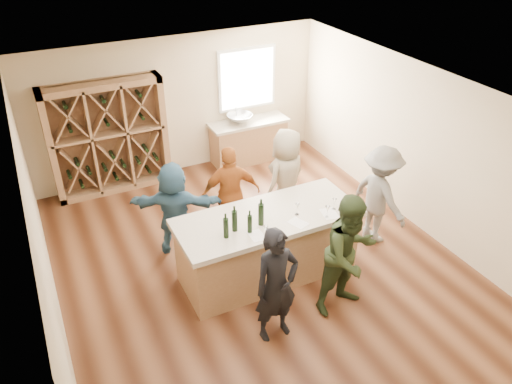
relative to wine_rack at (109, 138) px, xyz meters
name	(u,v)px	position (x,y,z in m)	size (l,w,h in m)	color
floor	(256,262)	(1.50, -3.27, -1.15)	(6.00, 7.00, 0.10)	#552F1B
ceiling	(256,91)	(1.50, -3.27, 1.75)	(6.00, 7.00, 0.10)	white
wall_back	(178,105)	(1.50, 0.28, 0.30)	(6.00, 0.10, 2.80)	beige
wall_front	(425,360)	(1.50, -6.82, 0.30)	(6.00, 0.10, 2.80)	beige
wall_left	(36,241)	(-1.55, -3.27, 0.30)	(0.10, 7.00, 2.80)	beige
wall_right	(416,145)	(4.55, -3.27, 0.30)	(0.10, 7.00, 2.80)	beige
window_frame	(247,79)	(3.00, 0.20, 0.65)	(1.30, 0.06, 1.30)	white
window_pane	(248,79)	(3.00, 0.17, 0.65)	(1.18, 0.01, 1.18)	white
wine_rack	(109,138)	(0.00, 0.00, 0.00)	(2.20, 0.45, 2.20)	#926A46
back_counter_base	(249,142)	(2.90, -0.07, -0.67)	(1.60, 0.58, 0.86)	#926A46
back_counter_top	(248,122)	(2.90, -0.07, -0.21)	(1.70, 0.62, 0.06)	#BDB19B
sink	(240,119)	(2.70, -0.07, -0.09)	(0.54, 0.54, 0.19)	silver
faucet	(236,113)	(2.70, 0.11, -0.03)	(0.02, 0.02, 0.30)	silver
tasting_counter_base	(268,247)	(1.52, -3.63, -0.60)	(2.60, 1.00, 1.00)	#926A46
tasting_counter_top	(268,218)	(1.52, -3.63, -0.06)	(2.72, 1.12, 0.08)	#BDB19B
wine_bottle_b	(226,228)	(0.77, -3.84, 0.13)	(0.07, 0.07, 0.30)	black
wine_bottle_c	(235,221)	(0.93, -3.75, 0.14)	(0.08, 0.08, 0.32)	black
wine_bottle_d	(250,224)	(1.10, -3.88, 0.12)	(0.07, 0.07, 0.27)	black
wine_bottle_e	(261,214)	(1.33, -3.78, 0.15)	(0.08, 0.08, 0.33)	black
wine_glass_a	(266,232)	(1.24, -4.10, 0.08)	(0.07, 0.07, 0.19)	white
wine_glass_c	(327,212)	(2.26, -4.04, 0.07)	(0.07, 0.07, 0.18)	white
wine_glass_d	(297,209)	(1.91, -3.79, 0.07)	(0.07, 0.07, 0.18)	white
wine_glass_e	(334,204)	(2.47, -3.91, 0.07)	(0.07, 0.07, 0.18)	white
tasting_menu_a	(257,236)	(1.15, -4.00, -0.02)	(0.20, 0.27, 0.00)	white
tasting_menu_b	(298,223)	(1.81, -3.99, -0.02)	(0.19, 0.27, 0.00)	white
tasting_menu_c	(329,213)	(2.34, -3.98, -0.02)	(0.22, 0.29, 0.00)	white
person_near_left	(276,286)	(1.05, -4.77, -0.26)	(0.61, 0.45, 1.68)	black
person_near_right	(350,255)	(2.20, -4.73, -0.19)	(0.88, 0.48, 1.81)	#263319
person_server	(380,195)	(3.57, -3.63, -0.24)	(1.11, 0.52, 1.72)	slate
person_far_mid	(231,193)	(1.43, -2.47, -0.26)	(0.98, 0.50, 1.68)	#994C19
person_far_right	(286,178)	(2.46, -2.50, -0.21)	(0.87, 0.56, 1.77)	gray
person_far_left	(175,209)	(0.48, -2.44, -0.30)	(1.48, 0.53, 1.59)	#335972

